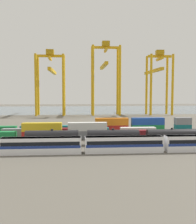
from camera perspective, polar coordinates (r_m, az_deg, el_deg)
name	(u,v)px	position (r m, az deg, el deg)	size (l,w,h in m)	color
ground_plane	(84,124)	(121.63, -3.15, -2.58)	(420.00, 420.00, 0.00)	#5B564C
harbour_water	(81,109)	(225.90, -3.72, 0.57)	(400.00, 110.00, 0.01)	slate
passenger_train	(124,144)	(63.54, 5.72, -6.92)	(58.42, 3.14, 3.90)	silver
freight_tank_row	(143,136)	(74.19, 9.82, -5.33)	(64.89, 3.07, 4.53)	#232326
shipping_container_1	(42,135)	(82.21, -12.18, -5.04)	(12.10, 2.44, 2.60)	#AD211C
shipping_container_2	(42,127)	(81.83, -12.21, -3.24)	(12.10, 2.44, 2.60)	gold
shipping_container_3	(87,135)	(81.50, -2.34, -5.03)	(12.10, 2.44, 2.60)	slate
shipping_container_4	(87,127)	(81.12, -2.35, -3.22)	(12.10, 2.44, 2.60)	silver
shipping_container_5	(131,134)	(83.17, 7.38, -4.87)	(12.10, 2.44, 2.60)	maroon
shipping_container_7	(21,132)	(90.04, -16.61, -4.32)	(12.10, 2.44, 2.60)	slate
shipping_container_8	(61,132)	(88.20, -8.19, -4.36)	(12.10, 2.44, 2.60)	maroon
shipping_container_9	(100,131)	(88.30, 0.40, -4.31)	(6.04, 2.44, 2.60)	#146066
shipping_container_10	(138,131)	(90.35, 8.78, -4.16)	(12.10, 2.44, 2.60)	silver
shipping_container_12	(38,129)	(95.69, -13.16, -3.75)	(12.10, 2.44, 2.60)	#146066
shipping_container_13	(75,129)	(94.57, -5.08, -3.75)	(12.10, 2.44, 2.60)	#146066
shipping_container_14	(112,129)	(95.35, 3.03, -3.68)	(12.10, 2.44, 2.60)	#AD211C
shipping_container_15	(112,122)	(95.03, 3.04, -2.12)	(12.10, 2.44, 2.60)	orange
shipping_container_16	(148,128)	(97.98, 10.86, -3.53)	(12.10, 2.44, 2.60)	#197538
shipping_container_17	(148,121)	(97.67, 10.88, -2.02)	(12.10, 2.44, 2.60)	#1C4299
shipping_container_18	(183,128)	(102.33, 18.15, -3.34)	(6.04, 2.44, 2.60)	#146066
shipping_container_19	(183,121)	(102.02, 18.18, -1.89)	(6.04, 2.44, 2.60)	slate
gantry_crane_west	(51,76)	(173.14, -10.32, 7.86)	(18.53, 41.30, 41.76)	gold
gantry_crane_central	(105,71)	(172.68, 1.60, 8.95)	(18.66, 38.33, 47.51)	gold
gantry_crane_east	(158,76)	(180.40, 12.99, 7.76)	(15.75, 41.60, 42.28)	gold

